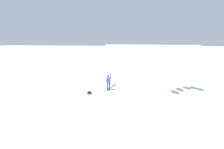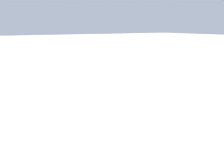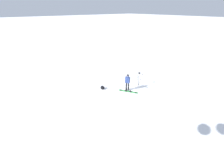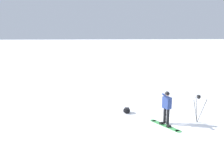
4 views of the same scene
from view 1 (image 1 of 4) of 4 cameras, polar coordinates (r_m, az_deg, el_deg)
The scene contains 6 objects.
ground_plane at distance 16.38m, azimuth -1.24°, elevation -5.80°, with size 300.00×300.00×0.00m, color white.
snowboarder at distance 16.05m, azimuth -1.36°, elevation -2.50°, with size 0.59×0.65×1.65m.
snowboard at distance 16.18m, azimuth -0.51°, elevation -5.94°, with size 1.09×1.63×0.10m.
gear_bag_large at distance 15.11m, azimuth -8.77°, elevation -6.97°, with size 0.49×0.56×0.29m.
camera_tripod at distance 17.57m, azimuth -0.52°, elevation -1.11°, with size 0.73×0.63×1.41m.
distant_ridge at distance 79.95m, azimuth 14.46°, elevation 9.92°, with size 18.82×46.10×3.41m.
Camera 1 is at (-15.31, -2.54, 5.24)m, focal length 23.61 mm.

